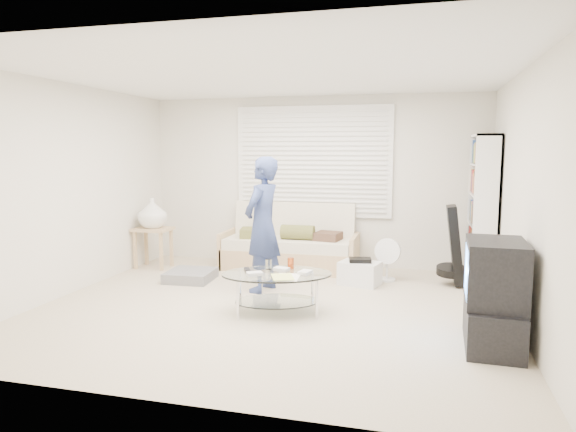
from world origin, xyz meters
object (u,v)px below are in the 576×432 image
(coffee_table, at_px, (277,281))
(tv_unit, at_px, (494,296))
(bookshelf, at_px, (482,210))
(futon_sofa, at_px, (290,247))

(coffee_table, bearing_deg, tv_unit, -11.68)
(bookshelf, distance_m, coffee_table, 2.95)
(futon_sofa, height_order, bookshelf, bookshelf)
(futon_sofa, distance_m, coffee_table, 2.08)
(futon_sofa, relative_size, tv_unit, 2.07)
(futon_sofa, bearing_deg, tv_unit, -45.15)
(futon_sofa, bearing_deg, coffee_table, -79.48)
(futon_sofa, relative_size, coffee_table, 1.47)
(futon_sofa, height_order, tv_unit, futon_sofa)
(tv_unit, bearing_deg, futon_sofa, 134.85)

